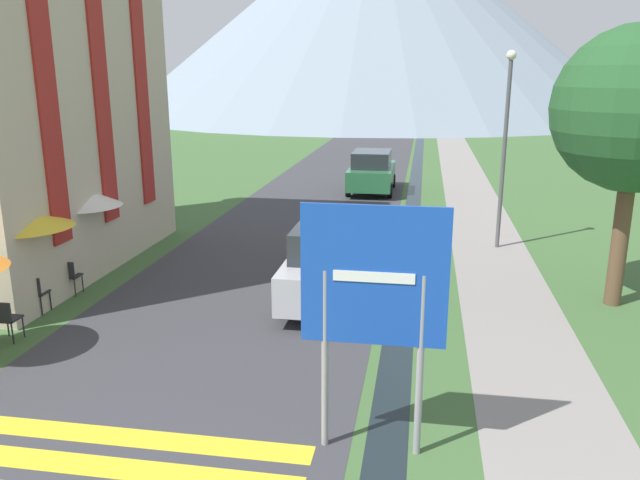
# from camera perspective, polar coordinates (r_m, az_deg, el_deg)

# --- Properties ---
(ground_plane) EXTENTS (160.00, 160.00, 0.00)m
(ground_plane) POSITION_cam_1_polar(r_m,az_deg,el_deg) (23.43, 5.47, 2.46)
(ground_plane) COLOR #3D6033
(road) EXTENTS (6.40, 60.00, 0.01)m
(road) POSITION_cam_1_polar(r_m,az_deg,el_deg) (33.46, 2.43, 6.32)
(road) COLOR #38383D
(road) RESTS_ON ground_plane
(footpath) EXTENTS (2.20, 60.00, 0.01)m
(footpath) POSITION_cam_1_polar(r_m,az_deg,el_deg) (33.28, 12.97, 5.90)
(footpath) COLOR gray
(footpath) RESTS_ON ground_plane
(drainage_channel) EXTENTS (0.60, 60.00, 0.00)m
(drainage_channel) POSITION_cam_1_polar(r_m,az_deg,el_deg) (33.22, 8.81, 6.09)
(drainage_channel) COLOR black
(drainage_channel) RESTS_ON ground_plane
(mountain_distant) EXTENTS (62.74, 62.74, 25.06)m
(mountain_distant) POSITION_cam_1_polar(r_m,az_deg,el_deg) (82.07, 5.06, 20.22)
(mountain_distant) COLOR gray
(mountain_distant) RESTS_ON ground_plane
(road_sign) EXTENTS (1.92, 0.11, 3.49)m
(road_sign) POSITION_cam_1_polar(r_m,az_deg,el_deg) (8.18, 4.91, -5.14)
(road_sign) COLOR gray
(road_sign) RESTS_ON ground_plane
(parked_car_near) EXTENTS (1.97, 4.56, 1.82)m
(parked_car_near) POSITION_cam_1_polar(r_m,az_deg,el_deg) (14.36, 1.28, -1.84)
(parked_car_near) COLOR #B2B2B7
(parked_car_near) RESTS_ON ground_plane
(parked_car_far) EXTENTS (1.95, 4.14, 1.82)m
(parked_car_far) POSITION_cam_1_polar(r_m,az_deg,el_deg) (27.46, 4.75, 6.27)
(parked_car_far) COLOR #28663D
(parked_car_far) RESTS_ON ground_plane
(cafe_chair_middle) EXTENTS (0.40, 0.40, 0.85)m
(cafe_chair_middle) POSITION_cam_1_polar(r_m,az_deg,el_deg) (14.86, -24.60, -4.29)
(cafe_chair_middle) COLOR #232328
(cafe_chair_middle) RESTS_ON ground_plane
(cafe_chair_far_right) EXTENTS (0.40, 0.40, 0.85)m
(cafe_chair_far_right) POSITION_cam_1_polar(r_m,az_deg,el_deg) (15.76, -21.97, -2.94)
(cafe_chair_far_right) COLOR #232328
(cafe_chair_far_right) RESTS_ON ground_plane
(cafe_chair_near_left) EXTENTS (0.40, 0.40, 0.85)m
(cafe_chair_near_left) POSITION_cam_1_polar(r_m,az_deg,el_deg) (13.58, -26.81, -6.31)
(cafe_chair_near_left) COLOR #232328
(cafe_chair_near_left) RESTS_ON ground_plane
(cafe_umbrella_middle_yellow) EXTENTS (2.01, 2.01, 2.25)m
(cafe_umbrella_middle_yellow) POSITION_cam_1_polar(r_m,az_deg,el_deg) (14.81, -25.37, 1.77)
(cafe_umbrella_middle_yellow) COLOR #B7B2A8
(cafe_umbrella_middle_yellow) RESTS_ON ground_plane
(cafe_umbrella_rear_white) EXTENTS (1.91, 1.91, 2.31)m
(cafe_umbrella_rear_white) POSITION_cam_1_polar(r_m,az_deg,el_deg) (16.67, -20.87, 3.68)
(cafe_umbrella_rear_white) COLOR #B7B2A8
(cafe_umbrella_rear_white) RESTS_ON ground_plane
(streetlamp) EXTENTS (0.28, 0.28, 5.69)m
(streetlamp) POSITION_cam_1_polar(r_m,az_deg,el_deg) (18.95, 16.59, 9.16)
(streetlamp) COLOR #515156
(streetlamp) RESTS_ON ground_plane
(tree_by_path) EXTENTS (3.52, 3.52, 6.11)m
(tree_by_path) POSITION_cam_1_polar(r_m,az_deg,el_deg) (14.90, 26.98, 10.54)
(tree_by_path) COLOR brown
(tree_by_path) RESTS_ON ground_plane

